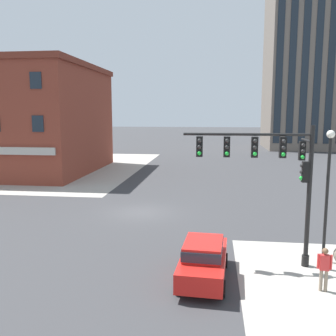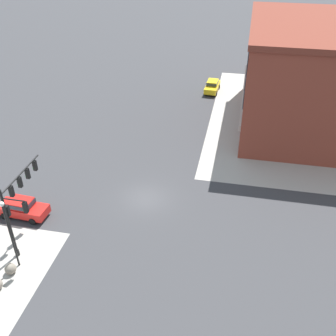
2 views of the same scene
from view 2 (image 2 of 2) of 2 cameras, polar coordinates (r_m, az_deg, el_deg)
ground_plane at (r=37.03m, az=-3.20°, el=-4.39°), size 320.00×320.00×0.00m
traffic_signal_main at (r=31.67m, az=-20.93°, el=-4.36°), size 5.66×2.09×6.27m
bollard_sphere_curb_a at (r=32.14m, az=-21.83°, el=-13.37°), size 0.83×0.83×0.83m
street_lamp_corner_near at (r=30.35m, az=-22.07°, el=-8.02°), size 0.36×0.36×6.04m
car_main_northbound_near at (r=36.72m, az=-20.37°, el=-5.35°), size 2.09×4.50×1.68m
car_main_northbound_far at (r=59.98m, az=6.43°, el=11.74°), size 4.50×2.09×1.68m
storefront_block_near_corner at (r=51.47m, az=21.22°, el=12.31°), size 21.72×17.76×12.24m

